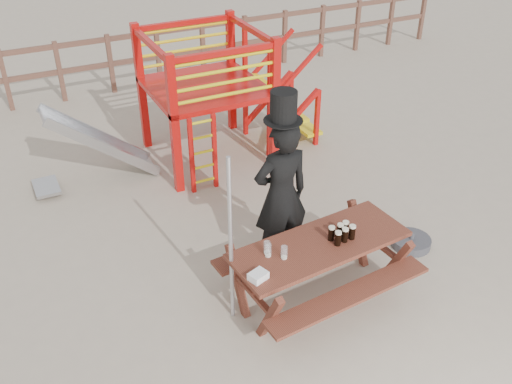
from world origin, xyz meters
name	(u,v)px	position (x,y,z in m)	size (l,w,h in m)	color
ground	(310,291)	(0.00, 0.00, 0.00)	(60.00, 60.00, 0.00)	tan
back_fence	(134,54)	(0.00, 7.00, 0.74)	(15.09, 0.09, 1.20)	brown
playground_fort	(202,96)	(0.12, 3.58, 1.07)	(4.71, 1.84, 2.10)	#BA0F0C
picnic_table	(319,263)	(0.02, -0.11, 0.49)	(2.12, 1.55, 0.78)	brown
man_with_hat	(281,192)	(-0.05, 0.67, 1.01)	(0.70, 0.46, 2.26)	black
metal_pole	(231,243)	(-0.97, 0.05, 1.01)	(0.04, 0.04, 2.01)	#B2B2B7
parasol_base	(411,242)	(1.62, 0.16, 0.06)	(0.51, 0.51, 0.21)	#3B3B40
paper_bag	(258,276)	(-0.85, -0.34, 0.82)	(0.18, 0.14, 0.08)	white
stout_pints	(342,233)	(0.26, -0.15, 0.86)	(0.29, 0.19, 0.17)	black
empty_glasses	(273,251)	(-0.55, -0.07, 0.85)	(0.20, 0.22, 0.15)	silver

